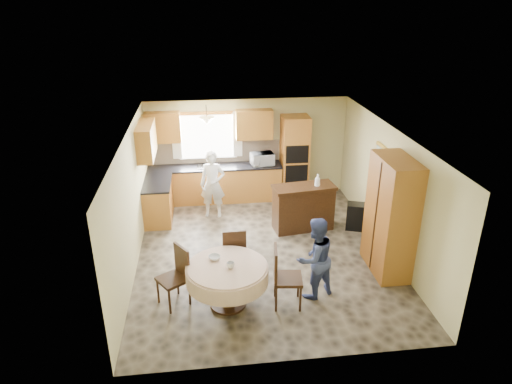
{
  "coord_description": "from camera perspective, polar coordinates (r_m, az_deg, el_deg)",
  "views": [
    {
      "loc": [
        -1.13,
        -7.93,
        4.83
      ],
      "look_at": [
        -0.12,
        0.3,
        1.22
      ],
      "focal_mm": 32.0,
      "sensor_mm": 36.0,
      "label": 1
    }
  ],
  "objects": [
    {
      "name": "sideboard",
      "position": [
        10.11,
        5.92,
        -2.1
      ],
      "size": [
        1.41,
        0.73,
        0.96
      ],
      "primitive_type": "cube",
      "rotation": [
        0.0,
        0.0,
        0.13
      ],
      "color": "#3C2210",
      "rests_on": "floor"
    },
    {
      "name": "cup_table",
      "position": [
        7.44,
        -3.2,
        -9.12
      ],
      "size": [
        0.16,
        0.16,
        0.1
      ],
      "primitive_type": "imported",
      "rotation": [
        0.0,
        0.0,
        0.24
      ],
      "color": "#B2B2B2",
      "rests_on": "dining_table"
    },
    {
      "name": "chair_left",
      "position": [
        7.81,
        -9.88,
        -9.94
      ],
      "size": [
        0.62,
        0.62,
        1.03
      ],
      "rotation": [
        0.0,
        0.0,
        -0.99
      ],
      "color": "#3C2210",
      "rests_on": "floor"
    },
    {
      "name": "base_cab_left",
      "position": [
        10.73,
        -12.11,
        -1.18
      ],
      "size": [
        0.6,
        1.2,
        0.88
      ],
      "primitive_type": "cube",
      "color": "#CC8836",
      "rests_on": "floor"
    },
    {
      "name": "chair_back",
      "position": [
        8.33,
        -2.75,
        -7.31
      ],
      "size": [
        0.45,
        0.45,
        1.02
      ],
      "rotation": [
        0.0,
        0.0,
        3.15
      ],
      "color": "#3C2210",
      "rests_on": "floor"
    },
    {
      "name": "floor",
      "position": [
        9.36,
        0.94,
        -7.56
      ],
      "size": [
        5.0,
        6.0,
        0.01
      ],
      "primitive_type": "cube",
      "color": "#685C49",
      "rests_on": "ground"
    },
    {
      "name": "bottle_sideboard",
      "position": [
        9.91,
        7.68,
        1.33
      ],
      "size": [
        0.15,
        0.15,
        0.32
      ],
      "primitive_type": "imported",
      "rotation": [
        0.0,
        0.0,
        0.25
      ],
      "color": "silver",
      "rests_on": "sideboard"
    },
    {
      "name": "counter_left",
      "position": [
        10.55,
        -12.32,
        1.09
      ],
      "size": [
        0.64,
        1.2,
        0.04
      ],
      "primitive_type": "cube",
      "color": "black",
      "rests_on": "base_cab_left"
    },
    {
      "name": "ceiling",
      "position": [
        8.35,
        1.05,
        7.3
      ],
      "size": [
        5.0,
        6.0,
        0.01
      ],
      "primitive_type": "cube",
      "color": "white",
      "rests_on": "wall_back"
    },
    {
      "name": "bowl_table",
      "position": [
        7.69,
        -5.21,
        -8.18
      ],
      "size": [
        0.22,
        0.22,
        0.06
      ],
      "primitive_type": "imported",
      "rotation": [
        0.0,
        0.0,
        -0.1
      ],
      "color": "#B2B2B2",
      "rests_on": "dining_table"
    },
    {
      "name": "wall_cab_side",
      "position": [
        10.23,
        -13.56,
        6.28
      ],
      "size": [
        0.33,
        1.2,
        0.72
      ],
      "primitive_type": "cube",
      "color": "#AA792A",
      "rests_on": "wall_left"
    },
    {
      "name": "oven_lower",
      "position": [
        11.32,
        5.09,
        2.3
      ],
      "size": [
        0.56,
        0.01,
        0.45
      ],
      "primitive_type": "cube",
      "color": "black",
      "rests_on": "oven_tower"
    },
    {
      "name": "wall_cab_right",
      "position": [
        11.23,
        -0.24,
        8.45
      ],
      "size": [
        0.9,
        0.33,
        0.72
      ],
      "primitive_type": "cube",
      "color": "#AA792A",
      "rests_on": "wall_back"
    },
    {
      "name": "wall_right",
      "position": [
        9.43,
        16.21,
        0.22
      ],
      "size": [
        0.02,
        6.0,
        2.5
      ],
      "primitive_type": "cube",
      "color": "tan",
      "rests_on": "floor"
    },
    {
      "name": "cupboard",
      "position": [
        8.66,
        16.52,
        -2.96
      ],
      "size": [
        0.58,
        1.16,
        2.22
      ],
      "primitive_type": "cube",
      "color": "#CC8836",
      "rests_on": "floor"
    },
    {
      "name": "wall_back",
      "position": [
        11.56,
        -1.07,
        5.48
      ],
      "size": [
        5.0,
        0.02,
        2.5
      ],
      "primitive_type": "cube",
      "color": "tan",
      "rests_on": "floor"
    },
    {
      "name": "backsplash",
      "position": [
        11.52,
        -5.28,
        4.95
      ],
      "size": [
        3.3,
        0.02,
        0.55
      ],
      "primitive_type": "cube",
      "color": "#C6A98B",
      "rests_on": "wall_back"
    },
    {
      "name": "window",
      "position": [
        11.38,
        -6.12,
        6.9
      ],
      "size": [
        1.4,
        0.03,
        1.1
      ],
      "primitive_type": "cube",
      "color": "white",
      "rests_on": "wall_back"
    },
    {
      "name": "oven_upper",
      "position": [
        11.15,
        5.18,
        4.69
      ],
      "size": [
        0.56,
        0.01,
        0.45
      ],
      "primitive_type": "cube",
      "color": "black",
      "rests_on": "oven_tower"
    },
    {
      "name": "person_dining",
      "position": [
        7.84,
        7.37,
        -8.21
      ],
      "size": [
        0.88,
        0.81,
        1.47
      ],
      "primitive_type": "imported",
      "rotation": [
        0.0,
        0.0,
        3.58
      ],
      "color": "#364277",
      "rests_on": "floor"
    },
    {
      "name": "microwave",
      "position": [
        11.33,
        0.78,
        4.14
      ],
      "size": [
        0.6,
        0.46,
        0.31
      ],
      "primitive_type": "imported",
      "rotation": [
        0.0,
        0.0,
        0.16
      ],
      "color": "silver",
      "rests_on": "counter_back"
    },
    {
      "name": "person_sink",
      "position": [
        10.57,
        -5.44,
        0.97
      ],
      "size": [
        0.63,
        0.47,
        1.59
      ],
      "primitive_type": "imported",
      "rotation": [
        0.0,
        0.0,
        -0.16
      ],
      "color": "silver",
      "rests_on": "floor"
    },
    {
      "name": "bowl_sideboard",
      "position": [
        9.82,
        3.88,
        0.45
      ],
      "size": [
        0.24,
        0.24,
        0.05
      ],
      "primitive_type": "imported",
      "rotation": [
        0.0,
        0.0,
        -0.09
      ],
      "color": "#B2B2B2",
      "rests_on": "sideboard"
    },
    {
      "name": "dining_table",
      "position": [
        7.61,
        -3.63,
        -10.27
      ],
      "size": [
        1.36,
        1.36,
        0.77
      ],
      "color": "#3C2210",
      "rests_on": "floor"
    },
    {
      "name": "framed_picture",
      "position": [
        9.6,
        15.44,
        4.11
      ],
      "size": [
        0.06,
        0.64,
        0.53
      ],
      "color": "gold",
      "rests_on": "wall_right"
    },
    {
      "name": "base_cab_back",
      "position": [
        11.51,
        -5.09,
        1.0
      ],
      "size": [
        3.3,
        0.6,
        0.88
      ],
      "primitive_type": "cube",
      "color": "#CC8836",
      "rests_on": "floor"
    },
    {
      "name": "wall_front",
      "position": [
        6.2,
        4.89,
        -11.86
      ],
      "size": [
        5.0,
        0.02,
        2.5
      ],
      "primitive_type": "cube",
      "color": "tan",
      "rests_on": "floor"
    },
    {
      "name": "pendant",
      "position": [
        10.78,
        -6.18,
        8.83
      ],
      "size": [
        0.36,
        0.36,
        0.18
      ],
      "primitive_type": "cone",
      "rotation": [
        3.14,
        0.0,
        0.0
      ],
      "color": "beige",
      "rests_on": "ceiling"
    },
    {
      "name": "curtain_left",
      "position": [
        11.34,
        -9.94,
        6.88
      ],
      "size": [
        0.22,
        0.02,
        1.15
      ],
      "primitive_type": "cube",
      "color": "white",
      "rests_on": "wall_back"
    },
    {
      "name": "oven_tower",
      "position": [
        11.5,
        4.82,
        4.3
      ],
      "size": [
        0.66,
        0.62,
        2.12
      ],
      "primitive_type": "cube",
      "color": "#CC8836",
      "rests_on": "floor"
    },
    {
      "name": "wall_cab_left",
      "position": [
        11.2,
        -11.6,
        7.92
      ],
      "size": [
        0.85,
        0.33,
        0.72
      ],
      "primitive_type": "cube",
      "color": "#AA792A",
      "rests_on": "wall_back"
    },
    {
      "name": "chair_right",
      "position": [
        7.64,
        3.36,
        -10.2
      ],
      "size": [
        0.52,
        0.52,
        1.07
      ],
      "rotation": [
        0.0,
        0.0,
        1.45
      ],
      "color": "#3C2210",
      "rests_on": "floor"
    },
    {
      "name": "space_heater",
      "position": [
        10.36,
        12.45,
        -3.0
      ],
      "size": [
        0.52,
        0.44,
        0.6
      ],
      "primitive_type": "cube",
      "rotation": [
        0.0,
        0.0,
        -0.34
      ],
      "color": "black",
      "rests_on": "floor"
    },
    {
      "name": "wall_left",
      "position": [
        8.81,
        -15.33,
        -1.35
      ],
      "size": [
        0.02,
        6.0,
        2.5
      ],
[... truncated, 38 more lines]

